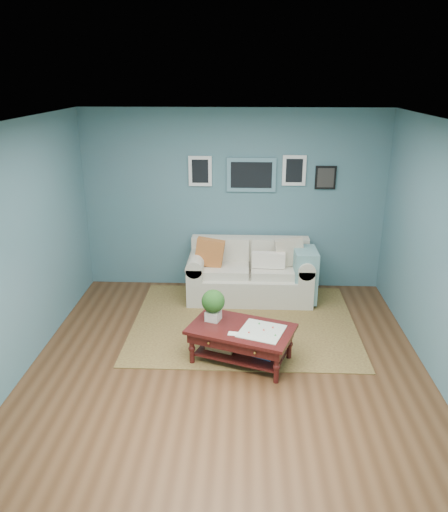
{
  "coord_description": "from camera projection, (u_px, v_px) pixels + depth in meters",
  "views": [
    {
      "loc": [
        0.18,
        -4.79,
        3.14
      ],
      "look_at": [
        -0.08,
        1.0,
        1.02
      ],
      "focal_mm": 35.0,
      "sensor_mm": 36.0,
      "label": 1
    }
  ],
  "objects": [
    {
      "name": "loveseat",
      "position": [
        255.0,
        273.0,
        7.33
      ],
      "size": [
        1.84,
        0.84,
        0.95
      ],
      "color": "beige",
      "rests_on": "ground"
    },
    {
      "name": "room_shell",
      "position": [
        228.0,
        256.0,
        5.16
      ],
      "size": [
        5.0,
        5.02,
        2.7
      ],
      "color": "brown",
      "rests_on": "ground"
    },
    {
      "name": "coffee_table",
      "position": [
        236.0,
        332.0,
        5.7
      ],
      "size": [
        1.32,
        1.03,
        0.81
      ],
      "rotation": [
        0.0,
        0.0,
        -0.35
      ],
      "color": "#350A0A",
      "rests_on": "ground"
    },
    {
      "name": "area_rug",
      "position": [
        244.0,
        322.0,
        6.69
      ],
      "size": [
        2.94,
        2.35,
        0.01
      ],
      "primitive_type": "cube",
      "color": "brown",
      "rests_on": "ground"
    }
  ]
}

